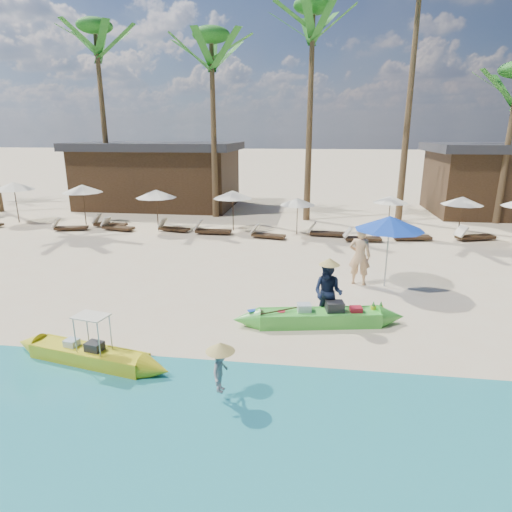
# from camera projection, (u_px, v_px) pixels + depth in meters

# --- Properties ---
(ground) EXTENTS (240.00, 240.00, 0.00)m
(ground) POSITION_uv_depth(u_px,v_px,m) (220.00, 315.00, 12.12)
(ground) COLOR beige
(ground) RESTS_ON ground
(wet_sand_strip) EXTENTS (240.00, 4.50, 0.01)m
(wet_sand_strip) POSITION_uv_depth(u_px,v_px,m) (157.00, 433.00, 7.37)
(wet_sand_strip) COLOR tan
(wet_sand_strip) RESTS_ON ground
(green_canoe) EXTENTS (5.13, 1.24, 0.66)m
(green_canoe) POSITION_uv_depth(u_px,v_px,m) (319.00, 317.00, 11.44)
(green_canoe) COLOR green
(green_canoe) RESTS_ON ground
(yellow_canoe) EXTENTS (4.50, 1.19, 1.18)m
(yellow_canoe) POSITION_uv_depth(u_px,v_px,m) (89.00, 355.00, 9.56)
(yellow_canoe) COLOR yellow
(yellow_canoe) RESTS_ON ground
(tourist) EXTENTS (0.80, 0.60, 1.98)m
(tourist) POSITION_uv_depth(u_px,v_px,m) (360.00, 256.00, 14.31)
(tourist) COLOR tan
(tourist) RESTS_ON ground
(vendor_green) EXTENTS (1.01, 0.92, 1.70)m
(vendor_green) POSITION_uv_depth(u_px,v_px,m) (328.00, 293.00, 11.41)
(vendor_green) COLOR black
(vendor_green) RESTS_ON ground
(vendor_yellow) EXTENTS (0.41, 0.63, 0.92)m
(vendor_yellow) POSITION_uv_depth(u_px,v_px,m) (221.00, 370.00, 8.13)
(vendor_yellow) COLOR gray
(vendor_yellow) RESTS_ON ground
(blue_umbrella) EXTENTS (2.22, 2.22, 2.39)m
(blue_umbrella) POSITION_uv_depth(u_px,v_px,m) (390.00, 223.00, 13.77)
(blue_umbrella) COLOR #99999E
(blue_umbrella) RESTS_ON ground
(resort_parasol_2) EXTENTS (2.23, 2.23, 2.30)m
(resort_parasol_2) POSITION_uv_depth(u_px,v_px,m) (14.00, 186.00, 23.87)
(resort_parasol_2) COLOR #3B2718
(resort_parasol_2) RESTS_ON ground
(resort_parasol_3) EXTENTS (2.15, 2.15, 2.22)m
(resort_parasol_3) POSITION_uv_depth(u_px,v_px,m) (82.00, 189.00, 23.31)
(resort_parasol_3) COLOR #3B2718
(resort_parasol_3) RESTS_ON ground
(lounger_3_left) EXTENTS (1.79, 0.91, 0.58)m
(lounger_3_left) POSITION_uv_depth(u_px,v_px,m) (69.00, 227.00, 22.38)
(lounger_3_left) COLOR #3B2718
(lounger_3_left) RESTS_ON ground
(lounger_3_right) EXTENTS (1.83, 0.59, 0.62)m
(lounger_3_right) POSITION_uv_depth(u_px,v_px,m) (108.00, 223.00, 23.17)
(lounger_3_right) COLOR #3B2718
(lounger_3_right) RESTS_ON ground
(resort_parasol_4) EXTENTS (2.08, 2.08, 2.14)m
(resort_parasol_4) POSITION_uv_depth(u_px,v_px,m) (156.00, 194.00, 21.92)
(resort_parasol_4) COLOR #3B2718
(resort_parasol_4) RESTS_ON ground
(lounger_4_left) EXTENTS (1.86, 0.91, 0.61)m
(lounger_4_left) POSITION_uv_depth(u_px,v_px,m) (116.00, 227.00, 22.41)
(lounger_4_left) COLOR #3B2718
(lounger_4_left) RESTS_ON ground
(lounger_4_right) EXTENTS (1.76, 0.88, 0.57)m
(lounger_4_right) POSITION_uv_depth(u_px,v_px,m) (172.00, 228.00, 22.19)
(lounger_4_right) COLOR #3B2718
(lounger_4_right) RESTS_ON ground
(resort_parasol_5) EXTENTS (2.02, 2.02, 2.08)m
(resort_parasol_5) POSITION_uv_depth(u_px,v_px,m) (233.00, 195.00, 21.98)
(resort_parasol_5) COLOR #3B2718
(resort_parasol_5) RESTS_ON ground
(lounger_5_left) EXTENTS (1.88, 0.59, 0.64)m
(lounger_5_left) POSITION_uv_depth(u_px,v_px,m) (211.00, 230.00, 21.58)
(lounger_5_left) COLOR #3B2718
(lounger_5_left) RESTS_ON ground
(resort_parasol_6) EXTENTS (1.78, 1.78, 1.83)m
(resort_parasol_6) POSITION_uv_depth(u_px,v_px,m) (298.00, 202.00, 21.19)
(resort_parasol_6) COLOR #3B2718
(resort_parasol_6) RESTS_ON ground
(lounger_6_left) EXTENTS (1.78, 0.86, 0.58)m
(lounger_6_left) POSITION_uv_depth(u_px,v_px,m) (266.00, 234.00, 20.77)
(lounger_6_left) COLOR #3B2718
(lounger_6_left) RESTS_ON ground
(lounger_6_right) EXTENTS (1.84, 0.69, 0.61)m
(lounger_6_right) POSITION_uv_depth(u_px,v_px,m) (325.00, 232.00, 21.16)
(lounger_6_right) COLOR #3B2718
(lounger_6_right) RESTS_ON ground
(resort_parasol_7) EXTENTS (1.80, 1.80, 1.85)m
(resort_parasol_7) POSITION_uv_depth(u_px,v_px,m) (391.00, 199.00, 21.81)
(resort_parasol_7) COLOR #3B2718
(resort_parasol_7) RESTS_ON ground
(lounger_7_left) EXTENTS (1.79, 0.69, 0.59)m
(lounger_7_left) POSITION_uv_depth(u_px,v_px,m) (360.00, 237.00, 20.13)
(lounger_7_left) COLOR #3B2718
(lounger_7_left) RESTS_ON ground
(lounger_7_right) EXTENTS (1.89, 0.80, 0.62)m
(lounger_7_right) POSITION_uv_depth(u_px,v_px,m) (409.00, 236.00, 20.34)
(lounger_7_right) COLOR #3B2718
(lounger_7_right) RESTS_ON ground
(resort_parasol_8) EXTENTS (1.94, 1.94, 2.00)m
(resort_parasol_8) POSITION_uv_depth(u_px,v_px,m) (462.00, 201.00, 20.51)
(resort_parasol_8) COLOR #3B2718
(resort_parasol_8) RESTS_ON ground
(lounger_8_left) EXTENTS (1.99, 1.14, 0.65)m
(lounger_8_left) POSITION_uv_depth(u_px,v_px,m) (473.00, 236.00, 20.34)
(lounger_8_left) COLOR #3B2718
(lounger_8_left) RESTS_ON ground
(palm_2) EXTENTS (2.08, 2.08, 11.33)m
(palm_2) POSITION_uv_depth(u_px,v_px,m) (98.00, 58.00, 25.23)
(palm_2) COLOR brown
(palm_2) RESTS_ON ground
(palm_3) EXTENTS (2.08, 2.08, 10.52)m
(palm_3) POSITION_uv_depth(u_px,v_px,m) (212.00, 64.00, 23.73)
(palm_3) COLOR brown
(palm_3) RESTS_ON ground
(palm_4) EXTENTS (2.08, 2.08, 11.70)m
(palm_4) POSITION_uv_depth(u_px,v_px,m) (312.00, 44.00, 22.53)
(palm_4) COLOR brown
(palm_4) RESTS_ON ground
(palm_5) EXTENTS (2.08, 2.08, 13.60)m
(palm_5) POSITION_uv_depth(u_px,v_px,m) (418.00, 13.00, 21.82)
(palm_5) COLOR brown
(palm_5) RESTS_ON ground
(pavilion_west) EXTENTS (10.80, 6.60, 4.30)m
(pavilion_west) POSITION_uv_depth(u_px,v_px,m) (159.00, 174.00, 29.18)
(pavilion_west) COLOR #3B2718
(pavilion_west) RESTS_ON ground
(pavilion_east) EXTENTS (8.80, 6.60, 4.30)m
(pavilion_east) POSITION_uv_depth(u_px,v_px,m) (502.00, 179.00, 26.36)
(pavilion_east) COLOR #3B2718
(pavilion_east) RESTS_ON ground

